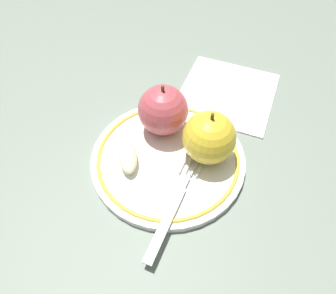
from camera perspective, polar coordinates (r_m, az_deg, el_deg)
ground_plane at (r=0.47m, az=-2.00°, el=-1.39°), size 2.00×2.00×0.00m
plate at (r=0.46m, az=-0.00°, el=-2.02°), size 0.22×0.22×0.01m
apple_red_whole at (r=0.43m, az=7.17°, el=1.66°), size 0.07×0.07×0.08m
apple_second_whole at (r=0.46m, az=-1.24°, el=6.53°), size 0.07×0.07×0.08m
apple_slice_front at (r=0.45m, az=-7.00°, el=-1.60°), size 0.06×0.04×0.02m
fork at (r=0.42m, az=1.65°, el=-8.77°), size 0.19×0.05×0.00m
napkin_folded at (r=0.57m, az=10.28°, el=9.31°), size 0.17×0.17×0.01m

